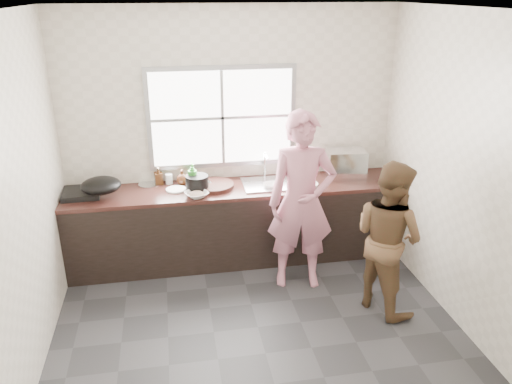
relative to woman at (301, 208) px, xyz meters
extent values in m
cube|color=#2C2C2F|center=(-0.56, -0.68, -0.85)|extent=(3.60, 3.20, 0.01)
cube|color=silver|center=(-0.56, -0.68, 1.86)|extent=(3.60, 3.20, 0.01)
cube|color=beige|center=(-0.56, 0.93, 0.51)|extent=(3.60, 0.01, 2.70)
cube|color=beige|center=(-2.36, -0.68, 0.51)|extent=(0.01, 3.20, 2.70)
cube|color=beige|center=(1.25, -0.68, 0.51)|extent=(0.01, 3.20, 2.70)
cube|color=silver|center=(-0.56, -2.28, 0.51)|extent=(3.60, 0.01, 2.70)
cube|color=black|center=(-0.56, 0.61, -0.43)|extent=(3.60, 0.62, 0.82)
cube|color=#341A15|center=(-0.56, 0.61, 0.00)|extent=(3.60, 0.64, 0.04)
cube|color=silver|center=(-0.21, 0.61, 0.02)|extent=(0.55, 0.45, 0.02)
cylinder|color=silver|center=(-0.21, 0.81, 0.17)|extent=(0.02, 0.02, 0.30)
cube|color=#9EA0A5|center=(-0.66, 0.91, 0.71)|extent=(1.60, 0.05, 1.10)
cube|color=white|center=(-0.66, 0.89, 0.71)|extent=(1.50, 0.01, 1.00)
imported|color=#CD7B90|center=(0.00, 0.00, 0.00)|extent=(0.67, 0.50, 1.68)
imported|color=brown|center=(0.68, -0.54, -0.11)|extent=(0.79, 0.87, 1.46)
cylinder|color=black|center=(-0.80, 0.64, 0.04)|extent=(0.46, 0.46, 0.04)
cube|color=#AAACB1|center=(-0.92, 0.68, 0.06)|extent=(0.21, 0.14, 0.01)
imported|color=white|center=(-0.99, 0.40, 0.05)|extent=(0.30, 0.30, 0.06)
imported|color=silver|center=(0.18, 0.40, 0.05)|extent=(0.23, 0.23, 0.06)
imported|color=white|center=(-0.20, 0.52, 0.05)|extent=(0.24, 0.24, 0.06)
cylinder|color=black|center=(-0.98, 0.57, 0.10)|extent=(0.26, 0.26, 0.17)
cylinder|color=white|center=(-1.20, 0.63, 0.03)|extent=(0.25, 0.25, 0.02)
imported|color=green|center=(-1.02, 0.62, 0.17)|extent=(0.14, 0.14, 0.29)
imported|color=#472811|center=(-1.37, 0.84, 0.11)|extent=(0.09, 0.09, 0.18)
imported|color=#482212|center=(-1.12, 0.79, 0.09)|extent=(0.14, 0.14, 0.15)
cylinder|color=white|center=(-1.26, 0.84, 0.07)|extent=(0.09, 0.09, 0.11)
cube|color=black|center=(-2.16, 0.66, 0.05)|extent=(0.39, 0.39, 0.06)
ellipsoid|color=black|center=(-1.94, 0.55, 0.15)|extent=(0.46, 0.46, 0.15)
cube|color=silver|center=(0.69, 0.69, 0.18)|extent=(0.45, 0.33, 0.32)
cylinder|color=silver|center=(-1.98, 0.78, 0.02)|extent=(0.31, 0.31, 0.01)
cylinder|color=#BABCC2|center=(-1.48, 0.84, 0.02)|extent=(0.30, 0.30, 0.01)
camera|label=1|loc=(-1.23, -4.31, 2.00)|focal=35.00mm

